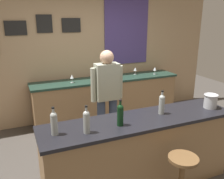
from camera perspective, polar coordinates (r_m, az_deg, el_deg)
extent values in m
plane|color=#423D38|center=(3.70, 3.04, -17.66)|extent=(10.00, 10.00, 0.00)
cube|color=tan|center=(5.00, -7.12, 8.73)|extent=(6.00, 0.06, 2.80)
cube|color=black|center=(4.72, -21.70, 13.27)|extent=(0.37, 0.02, 0.25)
cube|color=black|center=(4.76, -15.60, 14.67)|extent=(0.28, 0.02, 0.32)
cube|color=black|center=(4.86, -9.54, 14.68)|extent=(0.36, 0.02, 0.27)
cube|color=#4C3D7F|center=(5.28, 3.46, 14.16)|extent=(1.00, 0.02, 1.50)
cube|color=olive|center=(3.17, 6.47, -14.80)|extent=(2.38, 0.57, 0.88)
cube|color=black|center=(2.96, 6.76, -7.18)|extent=(2.43, 0.60, 0.04)
cube|color=olive|center=(5.01, -1.09, -2.58)|extent=(2.95, 0.53, 0.86)
cube|color=#1E382D|center=(4.88, -1.12, 2.41)|extent=(3.01, 0.56, 0.04)
cylinder|color=#384766|center=(3.98, 0.22, -7.93)|extent=(0.13, 0.13, 0.86)
cylinder|color=#384766|center=(3.91, -2.50, -8.40)|extent=(0.13, 0.13, 0.86)
cube|color=#9EA38E|center=(3.70, -1.19, 1.85)|extent=(0.36, 0.20, 0.56)
sphere|color=tan|center=(3.62, -1.23, 7.59)|extent=(0.21, 0.21, 0.21)
cylinder|color=#9EA38E|center=(3.79, 1.90, 1.75)|extent=(0.08, 0.08, 0.52)
cylinder|color=#9EA38E|center=(3.63, -4.41, 1.03)|extent=(0.08, 0.08, 0.52)
cylinder|color=brown|center=(2.75, 16.42, -15.33)|extent=(0.32, 0.32, 0.03)
cylinder|color=#999E99|center=(2.59, -13.41, -8.29)|extent=(0.07, 0.07, 0.20)
sphere|color=#999E99|center=(2.54, -13.58, -5.99)|extent=(0.07, 0.07, 0.07)
cylinder|color=#999E99|center=(2.53, -13.63, -5.31)|extent=(0.03, 0.03, 0.09)
cylinder|color=black|center=(2.51, -13.71, -4.19)|extent=(0.03, 0.03, 0.02)
cylinder|color=#999E99|center=(2.57, -5.97, -8.09)|extent=(0.07, 0.07, 0.20)
sphere|color=#999E99|center=(2.52, -6.05, -5.77)|extent=(0.07, 0.07, 0.07)
cylinder|color=#999E99|center=(2.51, -6.07, -5.09)|extent=(0.03, 0.03, 0.09)
cylinder|color=black|center=(2.49, -6.11, -3.96)|extent=(0.03, 0.03, 0.02)
cylinder|color=black|center=(2.72, 1.95, -6.50)|extent=(0.07, 0.07, 0.20)
sphere|color=black|center=(2.68, 1.98, -4.29)|extent=(0.07, 0.07, 0.07)
cylinder|color=black|center=(2.67, 1.99, -3.64)|extent=(0.03, 0.03, 0.09)
cylinder|color=black|center=(2.65, 2.00, -2.56)|extent=(0.03, 0.03, 0.02)
cylinder|color=#999E99|center=(3.09, 11.57, -3.89)|extent=(0.07, 0.07, 0.20)
sphere|color=#999E99|center=(3.06, 11.70, -1.91)|extent=(0.07, 0.07, 0.07)
cylinder|color=#999E99|center=(3.05, 11.73, -1.34)|extent=(0.03, 0.03, 0.09)
cylinder|color=black|center=(3.03, 11.79, -0.38)|extent=(0.03, 0.03, 0.02)
cylinder|color=#B7BABF|center=(3.49, 22.14, -2.60)|extent=(0.17, 0.17, 0.18)
torus|color=#B7BABF|center=(3.46, 22.30, -1.19)|extent=(0.19, 0.19, 0.02)
cylinder|color=silver|center=(4.61, -9.34, 1.64)|extent=(0.06, 0.06, 0.00)
cylinder|color=silver|center=(4.60, -9.36, 2.12)|extent=(0.01, 0.01, 0.07)
cone|color=silver|center=(4.59, -9.40, 3.02)|extent=(0.07, 0.07, 0.08)
cylinder|color=silver|center=(4.84, -2.86, 2.56)|extent=(0.06, 0.06, 0.00)
cylinder|color=silver|center=(4.83, -2.87, 3.02)|extent=(0.01, 0.01, 0.07)
cone|color=silver|center=(4.81, -2.88, 3.88)|extent=(0.07, 0.07, 0.08)
cylinder|color=silver|center=(5.23, 5.45, 3.60)|extent=(0.06, 0.06, 0.00)
cylinder|color=silver|center=(5.22, 5.46, 4.03)|extent=(0.01, 0.01, 0.07)
cone|color=silver|center=(5.21, 5.49, 4.83)|extent=(0.07, 0.07, 0.08)
cylinder|color=silver|center=(5.31, 9.99, 3.61)|extent=(0.06, 0.06, 0.00)
cylinder|color=silver|center=(5.30, 10.01, 4.03)|extent=(0.01, 0.01, 0.07)
cone|color=silver|center=(5.28, 10.05, 4.83)|extent=(0.07, 0.07, 0.08)
cylinder|color=silver|center=(4.83, -0.68, 3.09)|extent=(0.08, 0.08, 0.09)
torus|color=silver|center=(4.85, -0.06, 3.21)|extent=(0.06, 0.01, 0.06)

